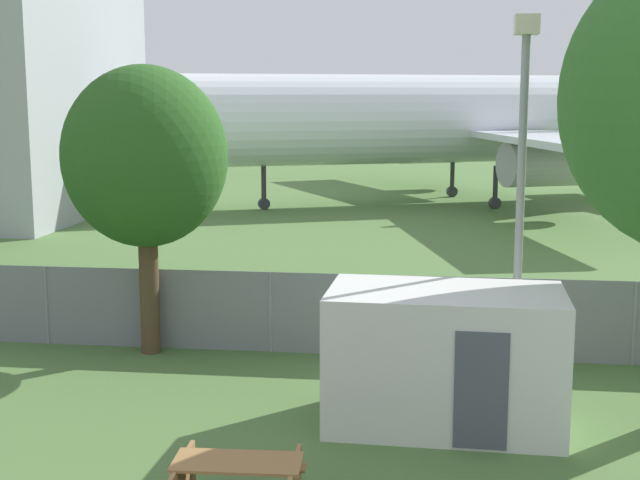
{
  "coord_description": "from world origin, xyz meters",
  "views": [
    {
      "loc": [
        3.45,
        -7.47,
        5.59
      ],
      "look_at": [
        0.71,
        14.05,
        2.0
      ],
      "focal_mm": 50.0,
      "sensor_mm": 36.0,
      "label": 1
    }
  ],
  "objects": [
    {
      "name": "perimeter_fence",
      "position": [
        -0.0,
        11.05,
        0.89
      ],
      "size": [
        56.07,
        0.07,
        1.78
      ],
      "color": "gray",
      "rests_on": "ground"
    },
    {
      "name": "tree_near_hangar",
      "position": [
        -2.57,
        10.67,
        4.24
      ],
      "size": [
        3.48,
        3.48,
        6.19
      ],
      "color": "#4C3823",
      "rests_on": "ground"
    },
    {
      "name": "portable_cabin",
      "position": [
        3.71,
        7.17,
        1.17
      ],
      "size": [
        4.0,
        2.33,
        2.34
      ],
      "rotation": [
        0.0,
        0.0,
        -0.03
      ],
      "color": "silver",
      "rests_on": "ground"
    },
    {
      "name": "airplane",
      "position": [
        4.51,
        38.44,
        4.24
      ],
      "size": [
        37.78,
        29.83,
        13.07
      ],
      "rotation": [
        0.0,
        0.0,
        -2.76
      ],
      "color": "white",
      "rests_on": "ground"
    },
    {
      "name": "light_mast",
      "position": [
        5.09,
        9.53,
        4.34
      ],
      "size": [
        0.44,
        0.44,
        7.0
      ],
      "color": "#99999E",
      "rests_on": "ground"
    }
  ]
}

